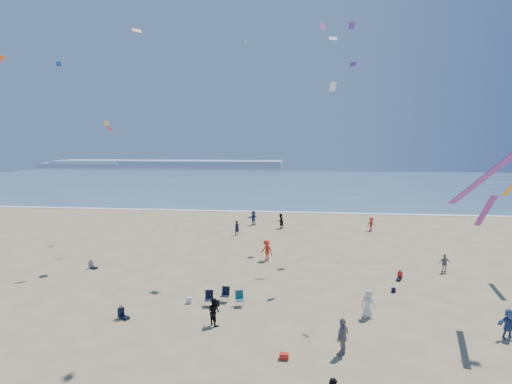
# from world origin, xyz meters

# --- Properties ---
(ground) EXTENTS (220.00, 220.00, 0.00)m
(ground) POSITION_xyz_m (0.00, 0.00, 0.00)
(ground) COLOR tan
(ground) RESTS_ON ground
(ocean) EXTENTS (220.00, 100.00, 0.06)m
(ocean) POSITION_xyz_m (0.00, 95.00, 0.03)
(ocean) COLOR #476B84
(ocean) RESTS_ON ground
(surf_line) EXTENTS (220.00, 1.20, 0.08)m
(surf_line) POSITION_xyz_m (0.00, 45.00, 0.04)
(surf_line) COLOR white
(surf_line) RESTS_ON ground
(headland_far) EXTENTS (110.00, 20.00, 3.20)m
(headland_far) POSITION_xyz_m (-60.00, 170.00, 1.60)
(headland_far) COLOR #7A8EA8
(headland_far) RESTS_ON ground
(headland_near) EXTENTS (40.00, 14.00, 2.00)m
(headland_near) POSITION_xyz_m (-100.00, 165.00, 1.00)
(headland_near) COLOR #7A8EA8
(headland_near) RESTS_ON ground
(standing_flyers) EXTENTS (27.48, 37.82, 1.92)m
(standing_flyers) POSITION_xyz_m (4.27, 17.59, 0.88)
(standing_flyers) COLOR silver
(standing_flyers) RESTS_ON ground
(seated_group) EXTENTS (26.34, 19.49, 0.84)m
(seated_group) POSITION_xyz_m (0.20, 5.72, 0.42)
(seated_group) COLOR white
(seated_group) RESTS_ON ground
(chair_cluster) EXTENTS (2.71, 1.46, 1.00)m
(chair_cluster) POSITION_xyz_m (-0.10, 8.23, 0.50)
(chair_cluster) COLOR black
(chair_cluster) RESTS_ON ground
(white_tote) EXTENTS (0.35, 0.20, 0.40)m
(white_tote) POSITION_xyz_m (-2.48, 8.19, 0.20)
(white_tote) COLOR silver
(white_tote) RESTS_ON ground
(black_backpack) EXTENTS (0.30, 0.22, 0.38)m
(black_backpack) POSITION_xyz_m (-0.55, 8.00, 0.19)
(black_backpack) COLOR black
(black_backpack) RESTS_ON ground
(cooler) EXTENTS (0.45, 0.30, 0.30)m
(cooler) POSITION_xyz_m (4.09, 2.00, 0.15)
(cooler) COLOR red
(cooler) RESTS_ON ground
(navy_bag) EXTENTS (0.28, 0.18, 0.34)m
(navy_bag) POSITION_xyz_m (11.39, 11.82, 0.17)
(navy_bag) COLOR black
(navy_bag) RESTS_ON ground
(kites_aloft) EXTENTS (41.12, 44.83, 29.78)m
(kites_aloft) POSITION_xyz_m (8.50, 13.47, 14.65)
(kites_aloft) COLOR #DE4D17
(kites_aloft) RESTS_ON ground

